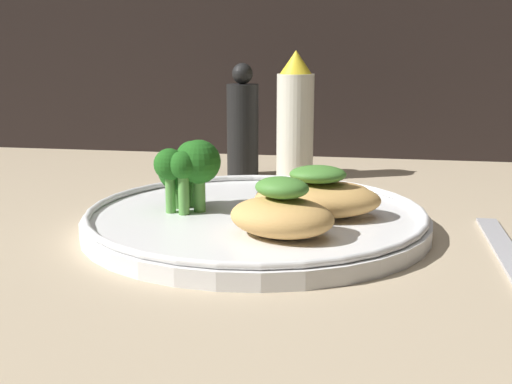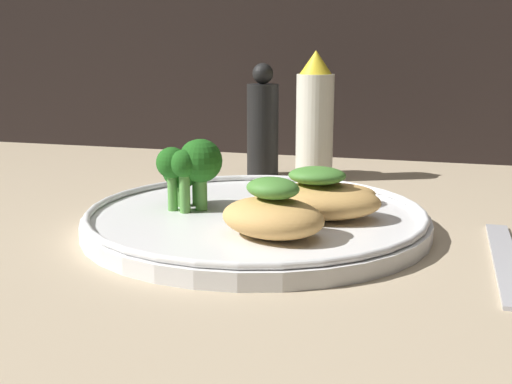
% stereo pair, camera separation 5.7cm
% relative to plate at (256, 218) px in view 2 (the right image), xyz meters
% --- Properties ---
extents(ground_plane, '(1.80, 1.80, 0.01)m').
position_rel_plate_xyz_m(ground_plane, '(0.00, 0.00, -0.01)').
color(ground_plane, tan).
extents(plate, '(0.31, 0.31, 0.02)m').
position_rel_plate_xyz_m(plate, '(0.00, 0.00, 0.00)').
color(plate, white).
rests_on(plate, ground_plane).
extents(grilled_meat_front, '(0.10, 0.08, 0.05)m').
position_rel_plate_xyz_m(grilled_meat_front, '(0.03, -0.06, 0.02)').
color(grilled_meat_front, tan).
rests_on(grilled_meat_front, plate).
extents(grilled_meat_middle, '(0.12, 0.08, 0.05)m').
position_rel_plate_xyz_m(grilled_meat_middle, '(0.05, -0.00, 0.02)').
color(grilled_meat_middle, tan).
rests_on(grilled_meat_middle, plate).
extents(grilled_meat_back, '(0.12, 0.09, 0.03)m').
position_rel_plate_xyz_m(grilled_meat_back, '(0.05, 0.05, 0.02)').
color(grilled_meat_back, tan).
rests_on(grilled_meat_back, plate).
extents(broccoli_bunch, '(0.06, 0.06, 0.07)m').
position_rel_plate_xyz_m(broccoli_bunch, '(-0.06, 0.00, 0.04)').
color(broccoli_bunch, '#569942').
rests_on(broccoli_bunch, plate).
extents(sauce_bottle, '(0.05, 0.05, 0.16)m').
position_rel_plate_xyz_m(sauce_bottle, '(0.01, 0.24, 0.06)').
color(sauce_bottle, silver).
rests_on(sauce_bottle, ground_plane).
extents(pepper_grinder, '(0.04, 0.04, 0.14)m').
position_rel_plate_xyz_m(pepper_grinder, '(-0.06, 0.24, 0.05)').
color(pepper_grinder, black).
rests_on(pepper_grinder, ground_plane).
extents(fork, '(0.02, 0.20, 0.01)m').
position_rel_plate_xyz_m(fork, '(0.21, -0.03, -0.01)').
color(fork, '#B2B2B7').
rests_on(fork, ground_plane).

